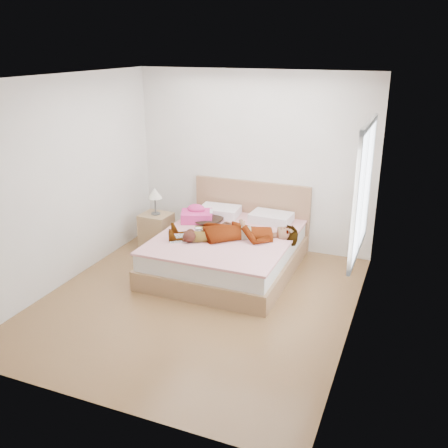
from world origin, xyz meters
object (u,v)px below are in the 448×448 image
at_px(plush_toy, 189,236).
at_px(nightstand, 156,228).
at_px(coffee_mug, 199,231).
at_px(bed, 229,249).
at_px(towel, 197,215).
at_px(woman, 234,229).
at_px(phone, 211,211).
at_px(magazine, 185,238).

distance_m(plush_toy, nightstand, 1.21).
bearing_deg(coffee_mug, bed, 32.02).
relative_size(towel, coffee_mug, 4.21).
height_order(woman, towel, woman).
xyz_separation_m(bed, towel, (-0.61, 0.28, 0.33)).
distance_m(towel, coffee_mug, 0.57).
relative_size(bed, coffee_mug, 16.14).
relative_size(phone, towel, 0.17).
relative_size(magazine, coffee_mug, 3.89).
bearing_deg(nightstand, woman, -15.44).
bearing_deg(magazine, towel, 102.51).
height_order(woman, phone, woman).
xyz_separation_m(coffee_mug, nightstand, (-0.93, 0.48, -0.25)).
xyz_separation_m(coffee_mug, plush_toy, (-0.01, -0.26, 0.03)).
bearing_deg(coffee_mug, towel, 117.53).
bearing_deg(towel, magazine, -77.49).
xyz_separation_m(woman, magazine, (-0.58, -0.30, -0.11)).
distance_m(towel, magazine, 0.73).
bearing_deg(nightstand, towel, 1.68).
distance_m(phone, bed, 0.62).
distance_m(towel, nightstand, 0.73).
height_order(woman, nightstand, nightstand).
xyz_separation_m(plush_toy, nightstand, (-0.92, 0.74, -0.28)).
relative_size(towel, magazine, 1.08).
distance_m(coffee_mug, plush_toy, 0.26).
relative_size(plush_toy, nightstand, 0.30).
relative_size(phone, bed, 0.05).
xyz_separation_m(magazine, plush_toy, (0.09, -0.06, 0.07)).
height_order(towel, nightstand, nightstand).
xyz_separation_m(phone, coffee_mug, (0.03, -0.50, -0.13)).
relative_size(woman, plush_toy, 6.06).
bearing_deg(magazine, plush_toy, -30.87).
height_order(magazine, nightstand, nightstand).
bearing_deg(coffee_mug, phone, 93.00).
bearing_deg(magazine, woman, 27.13).
height_order(towel, magazine, towel).
relative_size(phone, coffee_mug, 0.73).
relative_size(phone, magazine, 0.19).
xyz_separation_m(phone, nightstand, (-0.90, -0.01, -0.38)).
distance_m(woman, phone, 0.64).
height_order(magazine, plush_toy, plush_toy).
bearing_deg(magazine, nightstand, 140.23).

